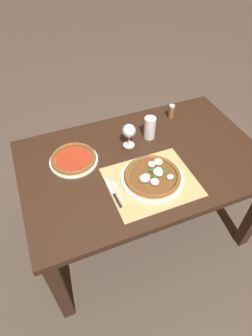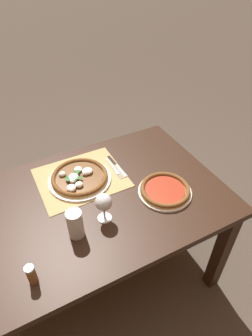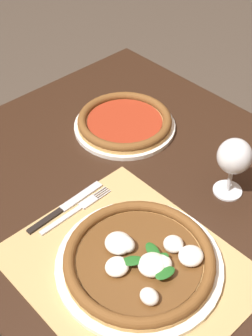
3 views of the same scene
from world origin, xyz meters
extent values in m
cube|color=black|center=(0.00, 0.00, 0.72)|extent=(1.42, 0.90, 0.04)
cube|color=black|center=(-0.65, 0.39, 0.35)|extent=(0.07, 0.07, 0.70)
cube|color=tan|center=(-0.03, -0.18, 0.74)|extent=(0.47, 0.40, 0.00)
cylinder|color=silver|center=(-0.02, -0.16, 0.75)|extent=(0.34, 0.34, 0.01)
cylinder|color=tan|center=(-0.02, -0.16, 0.76)|extent=(0.31, 0.31, 0.01)
torus|color=brown|center=(-0.02, -0.16, 0.77)|extent=(0.31, 0.31, 0.02)
cylinder|color=brown|center=(-0.02, -0.16, 0.77)|extent=(0.26, 0.26, 0.00)
ellipsoid|color=white|center=(0.01, -0.09, 0.78)|extent=(0.04, 0.04, 0.03)
ellipsoid|color=white|center=(0.01, -0.16, 0.78)|extent=(0.06, 0.06, 0.03)
ellipsoid|color=white|center=(0.05, -0.09, 0.78)|extent=(0.05, 0.05, 0.03)
ellipsoid|color=white|center=(-0.07, -0.17, 0.78)|extent=(0.06, 0.06, 0.03)
ellipsoid|color=white|center=(0.06, -0.21, 0.78)|extent=(0.04, 0.03, 0.03)
ellipsoid|color=white|center=(-0.06, -0.16, 0.78)|extent=(0.04, 0.04, 0.03)
ellipsoid|color=white|center=(-0.03, -0.21, 0.78)|extent=(0.05, 0.05, 0.02)
ellipsoid|color=white|center=(0.02, -0.14, 0.78)|extent=(0.04, 0.04, 0.03)
ellipsoid|color=#1E5B1E|center=(0.05, -0.16, 0.79)|extent=(0.03, 0.05, 0.00)
ellipsoid|color=#1E5B1E|center=(-0.02, -0.19, 0.79)|extent=(0.04, 0.05, 0.00)
ellipsoid|color=#1E5B1E|center=(-0.01, -0.14, 0.79)|extent=(0.05, 0.04, 0.00)
ellipsoid|color=#1E5B1E|center=(0.02, -0.14, 0.79)|extent=(0.03, 0.05, 0.00)
cylinder|color=silver|center=(-0.38, 0.13, 0.75)|extent=(0.28, 0.28, 0.01)
cylinder|color=tan|center=(-0.38, 0.13, 0.76)|extent=(0.26, 0.26, 0.01)
torus|color=brown|center=(-0.38, 0.13, 0.77)|extent=(0.26, 0.26, 0.02)
cylinder|color=maroon|center=(-0.38, 0.13, 0.76)|extent=(0.21, 0.21, 0.00)
cylinder|color=silver|center=(-0.03, 0.14, 0.74)|extent=(0.07, 0.07, 0.00)
cylinder|color=silver|center=(-0.03, 0.14, 0.78)|extent=(0.01, 0.01, 0.06)
ellipsoid|color=silver|center=(-0.03, 0.14, 0.85)|extent=(0.08, 0.08, 0.08)
ellipsoid|color=#C17019|center=(-0.03, 0.14, 0.84)|extent=(0.07, 0.07, 0.05)
cube|color=#B7B7BC|center=(-0.23, -0.21, 0.75)|extent=(0.01, 0.12, 0.00)
cube|color=#B7B7BC|center=(-0.23, -0.13, 0.75)|extent=(0.02, 0.05, 0.00)
cylinder|color=#B7B7BC|center=(-0.22, -0.08, 0.75)|extent=(0.00, 0.04, 0.00)
cylinder|color=#B7B7BC|center=(-0.23, -0.08, 0.75)|extent=(0.00, 0.04, 0.00)
cylinder|color=#B7B7BC|center=(-0.23, -0.08, 0.75)|extent=(0.00, 0.04, 0.00)
cylinder|color=#B7B7BC|center=(-0.24, -0.08, 0.75)|extent=(0.00, 0.04, 0.00)
cube|color=black|center=(-0.25, -0.23, 0.75)|extent=(0.02, 0.10, 0.01)
cube|color=#B7B7BC|center=(-0.25, -0.13, 0.75)|extent=(0.03, 0.12, 0.00)
camera|label=1|loc=(-0.53, -1.06, 1.89)|focal=30.00mm
camera|label=2|loc=(0.28, 0.96, 1.80)|focal=30.00mm
camera|label=3|loc=(0.38, -0.57, 1.54)|focal=50.00mm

